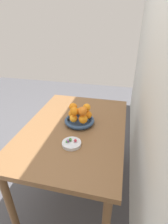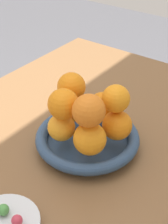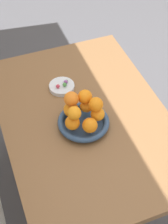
% 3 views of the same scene
% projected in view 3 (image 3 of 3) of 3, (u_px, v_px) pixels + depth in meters
% --- Properties ---
extents(ground_plane, '(6.00, 6.00, 0.00)m').
position_uv_depth(ground_plane, '(85.00, 195.00, 2.15)').
color(ground_plane, '#4C4C51').
extents(dining_table, '(1.10, 0.76, 0.74)m').
position_uv_depth(dining_table, '(85.00, 129.00, 1.66)').
color(dining_table, brown).
rests_on(dining_table, ground_plane).
extents(fruit_bowl, '(0.23, 0.23, 0.04)m').
position_uv_depth(fruit_bowl, '(84.00, 123.00, 1.54)').
color(fruit_bowl, navy).
rests_on(fruit_bowl, dining_table).
extents(candy_dish, '(0.13, 0.13, 0.02)m').
position_uv_depth(candy_dish, '(62.00, 87.00, 1.72)').
color(candy_dish, silver).
rests_on(candy_dish, dining_table).
extents(orange_0, '(0.07, 0.07, 0.07)m').
position_uv_depth(orange_0, '(90.00, 125.00, 1.47)').
color(orange_0, orange).
rests_on(orange_0, fruit_bowl).
extents(orange_1, '(0.06, 0.06, 0.06)m').
position_uv_depth(orange_1, '(98.00, 114.00, 1.51)').
color(orange_1, orange).
rests_on(orange_1, fruit_bowl).
extents(orange_2, '(0.06, 0.06, 0.06)m').
position_uv_depth(orange_2, '(86.00, 105.00, 1.55)').
color(orange_2, orange).
rests_on(orange_2, fruit_bowl).
extents(orange_3, '(0.07, 0.07, 0.07)m').
position_uv_depth(orange_3, '(71.00, 110.00, 1.53)').
color(orange_3, orange).
rests_on(orange_3, fruit_bowl).
extents(orange_4, '(0.06, 0.06, 0.06)m').
position_uv_depth(orange_4, '(72.00, 123.00, 1.48)').
color(orange_4, orange).
rests_on(orange_4, fruit_bowl).
extents(orange_5, '(0.07, 0.07, 0.07)m').
position_uv_depth(orange_5, '(72.00, 99.00, 1.48)').
color(orange_5, orange).
rests_on(orange_5, orange_3).
extents(orange_6, '(0.06, 0.06, 0.06)m').
position_uv_depth(orange_6, '(96.00, 104.00, 1.47)').
color(orange_6, orange).
rests_on(orange_6, orange_1).
extents(orange_7, '(0.06, 0.06, 0.06)m').
position_uv_depth(orange_7, '(74.00, 113.00, 1.43)').
color(orange_7, orange).
rests_on(orange_7, orange_4).
extents(orange_8, '(0.06, 0.06, 0.06)m').
position_uv_depth(orange_8, '(85.00, 97.00, 1.50)').
color(orange_8, orange).
rests_on(orange_8, orange_2).
extents(candy_ball_0, '(0.02, 0.02, 0.02)m').
position_uv_depth(candy_ball_0, '(65.00, 85.00, 1.70)').
color(candy_ball_0, '#4C9947').
rests_on(candy_ball_0, candy_dish).
extents(candy_ball_1, '(0.02, 0.02, 0.02)m').
position_uv_depth(candy_ball_1, '(66.00, 82.00, 1.71)').
color(candy_ball_1, '#8C4C99').
rests_on(candy_ball_1, candy_dish).
extents(candy_ball_2, '(0.02, 0.02, 0.02)m').
position_uv_depth(candy_ball_2, '(58.00, 86.00, 1.69)').
color(candy_ball_2, '#C6384C').
rests_on(candy_ball_2, candy_dish).
extents(candy_ball_3, '(0.02, 0.02, 0.02)m').
position_uv_depth(candy_ball_3, '(67.00, 81.00, 1.72)').
color(candy_ball_3, '#4C9947').
rests_on(candy_ball_3, candy_dish).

